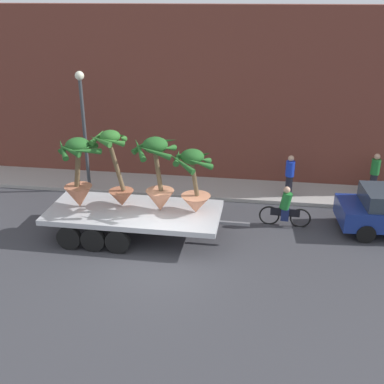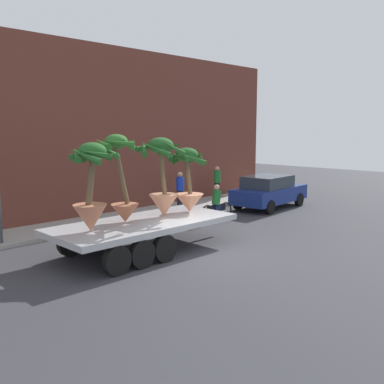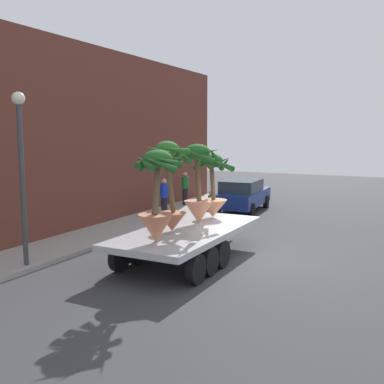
% 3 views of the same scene
% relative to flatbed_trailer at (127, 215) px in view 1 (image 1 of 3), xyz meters
% --- Properties ---
extents(ground_plane, '(60.00, 60.00, 0.00)m').
position_rel_flatbed_trailer_xyz_m(ground_plane, '(1.40, -1.64, -0.77)').
color(ground_plane, '#38383D').
extents(sidewalk, '(24.00, 2.20, 0.15)m').
position_rel_flatbed_trailer_xyz_m(sidewalk, '(1.40, 4.46, -0.70)').
color(sidewalk, '#A39E99').
rests_on(sidewalk, ground).
extents(building_facade, '(24.00, 1.20, 7.34)m').
position_rel_flatbed_trailer_xyz_m(building_facade, '(1.40, 6.16, 2.90)').
color(building_facade, brown).
rests_on(building_facade, ground).
extents(flatbed_trailer, '(6.85, 2.64, 0.98)m').
position_rel_flatbed_trailer_xyz_m(flatbed_trailer, '(0.00, 0.00, 0.00)').
color(flatbed_trailer, '#B7BABF').
rests_on(flatbed_trailer, ground).
extents(potted_palm_rear, '(1.52, 1.51, 2.20)m').
position_rel_flatbed_trailer_xyz_m(potted_palm_rear, '(2.28, 0.13, 1.26)').
color(potted_palm_rear, tan).
rests_on(potted_palm_rear, flatbed_trailer).
extents(potted_palm_middle, '(1.34, 1.27, 2.67)m').
position_rel_flatbed_trailer_xyz_m(potted_palm_middle, '(-0.39, 0.29, 1.53)').
color(potted_palm_middle, '#B26647').
rests_on(potted_palm_middle, flatbed_trailer).
extents(potted_palm_front, '(1.46, 1.55, 2.56)m').
position_rel_flatbed_trailer_xyz_m(potted_palm_front, '(1.08, 0.10, 1.45)').
color(potted_palm_front, tan).
rests_on(potted_palm_front, flatbed_trailer).
extents(potted_palm_extra, '(1.62, 1.59, 2.46)m').
position_rel_flatbed_trailer_xyz_m(potted_palm_extra, '(-1.60, -0.03, 1.42)').
color(potted_palm_extra, '#C17251').
rests_on(potted_palm_extra, flatbed_trailer).
extents(cyclist, '(1.84, 0.36, 1.54)m').
position_rel_flatbed_trailer_xyz_m(cyclist, '(5.36, 1.58, -0.11)').
color(cyclist, black).
rests_on(cyclist, ground).
extents(pedestrian_near_gate, '(0.36, 0.36, 1.71)m').
position_rel_flatbed_trailer_xyz_m(pedestrian_near_gate, '(5.57, 4.01, 0.27)').
color(pedestrian_near_gate, black).
rests_on(pedestrian_near_gate, sidewalk).
extents(pedestrian_far_left, '(0.36, 0.36, 1.71)m').
position_rel_flatbed_trailer_xyz_m(pedestrian_far_left, '(8.97, 4.75, 0.27)').
color(pedestrian_far_left, black).
rests_on(pedestrian_far_left, sidewalk).
extents(street_lamp, '(0.36, 0.36, 4.83)m').
position_rel_flatbed_trailer_xyz_m(street_lamp, '(-2.73, 3.66, 2.46)').
color(street_lamp, '#383D42').
rests_on(street_lamp, sidewalk).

